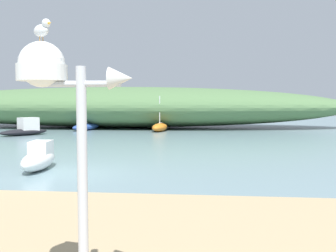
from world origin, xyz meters
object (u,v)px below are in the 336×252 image
sailboat_near_shore (160,127)px  motorboat_mid_channel (39,158)px  seagull_on_radar (42,29)px  sailboat_west_reach (86,127)px  mast_structure (54,86)px  motorboat_east_reach (26,129)px

sailboat_near_shore → motorboat_mid_channel: size_ratio=1.07×
seagull_on_radar → sailboat_west_reach: (-9.47, 30.83, -3.22)m
mast_structure → seagull_on_radar: bearing=-175.3°
motorboat_east_reach → sailboat_near_shore: bearing=25.6°
mast_structure → sailboat_west_reach: bearing=107.3°
seagull_on_radar → motorboat_east_reach: bearing=116.8°
sailboat_west_reach → motorboat_mid_channel: sailboat_west_reach is taller
seagull_on_radar → sailboat_west_reach: sailboat_west_reach is taller
motorboat_mid_channel → motorboat_east_reach: bearing=118.0°
mast_structure → motorboat_mid_channel: size_ratio=1.06×
seagull_on_radar → sailboat_near_shore: 30.18m
sailboat_near_shore → sailboat_west_reach: sailboat_west_reach is taller
seagull_on_radar → sailboat_near_shore: bearing=94.4°
mast_structure → motorboat_east_reach: (-12.74, 24.97, -2.40)m
seagull_on_radar → sailboat_west_reach: 32.41m
seagull_on_radar → sailboat_west_reach: bearing=107.1°
mast_structure → motorboat_east_reach: size_ratio=0.80×
seagull_on_radar → motorboat_mid_channel: size_ratio=0.11×
mast_structure → motorboat_mid_channel: (-4.85, 10.13, -2.43)m
seagull_on_radar → motorboat_mid_channel: 11.60m
sailboat_near_shore → motorboat_east_reach: sailboat_near_shore is taller
sailboat_west_reach → motorboat_east_reach: 6.65m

